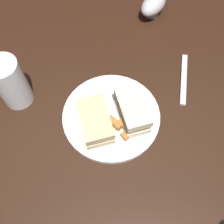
{
  "coord_description": "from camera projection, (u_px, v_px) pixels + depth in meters",
  "views": [
    {
      "loc": [
        -0.32,
        0.0,
        1.35
      ],
      "look_at": [
        0.0,
        -0.0,
        0.75
      ],
      "focal_mm": 41.35,
      "sensor_mm": 36.0,
      "label": 1
    }
  ],
  "objects": [
    {
      "name": "ground_plane",
      "position": [
        112.0,
        179.0,
        1.34
      ],
      "size": [
        6.0,
        6.0,
        0.0
      ],
      "primitive_type": "plane",
      "color": "#333842"
    },
    {
      "name": "dining_table",
      "position": [
        112.0,
        158.0,
        1.03
      ],
      "size": [
        1.12,
        0.84,
        0.72
      ],
      "primitive_type": "cube",
      "color": "black",
      "rests_on": "ground"
    },
    {
      "name": "plate",
      "position": [
        112.0,
        116.0,
        0.7
      ],
      "size": [
        0.26,
        0.26,
        0.01
      ],
      "primitive_type": "cylinder",
      "color": "white",
      "rests_on": "dining_table"
    },
    {
      "name": "sandwich_half_left",
      "position": [
        96.0,
        121.0,
        0.66
      ],
      "size": [
        0.14,
        0.1,
        0.05
      ],
      "color": "#CCB284",
      "rests_on": "plate"
    },
    {
      "name": "sandwich_half_right",
      "position": [
        133.0,
        111.0,
        0.66
      ],
      "size": [
        0.13,
        0.09,
        0.07
      ],
      "color": "beige",
      "rests_on": "plate"
    },
    {
      "name": "potato_wedge_front",
      "position": [
        123.0,
        124.0,
        0.67
      ],
      "size": [
        0.03,
        0.05,
        0.02
      ],
      "primitive_type": "cube",
      "rotation": [
        0.0,
        0.0,
        5.05
      ],
      "color": "#B77F33",
      "rests_on": "plate"
    },
    {
      "name": "potato_wedge_middle",
      "position": [
        131.0,
        132.0,
        0.66
      ],
      "size": [
        0.05,
        0.05,
        0.02
      ],
      "primitive_type": "cube",
      "rotation": [
        0.0,
        0.0,
        5.34
      ],
      "color": "#AD702D",
      "rests_on": "plate"
    },
    {
      "name": "potato_wedge_back",
      "position": [
        127.0,
        126.0,
        0.67
      ],
      "size": [
        0.04,
        0.05,
        0.02
      ],
      "primitive_type": "cube",
      "rotation": [
        0.0,
        0.0,
        4.06
      ],
      "color": "#AD702D",
      "rests_on": "plate"
    },
    {
      "name": "potato_wedge_left_edge",
      "position": [
        115.0,
        123.0,
        0.67
      ],
      "size": [
        0.04,
        0.04,
        0.02
      ],
      "primitive_type": "cube",
      "rotation": [
        0.0,
        0.0,
        4.0
      ],
      "color": "#AD702D",
      "rests_on": "plate"
    },
    {
      "name": "pint_glass",
      "position": [
        12.0,
        85.0,
        0.68
      ],
      "size": [
        0.08,
        0.08,
        0.15
      ],
      "color": "white",
      "rests_on": "dining_table"
    },
    {
      "name": "gravy_boat",
      "position": [
        154.0,
        4.0,
        0.86
      ],
      "size": [
        0.13,
        0.12,
        0.07
      ],
      "color": "#B7B7BC",
      "rests_on": "dining_table"
    },
    {
      "name": "fork",
      "position": [
        184.0,
        79.0,
        0.76
      ],
      "size": [
        0.18,
        0.05,
        0.01
      ],
      "primitive_type": "cube",
      "rotation": [
        0.0,
        0.0,
        2.97
      ],
      "color": "silver",
      "rests_on": "dining_table"
    }
  ]
}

